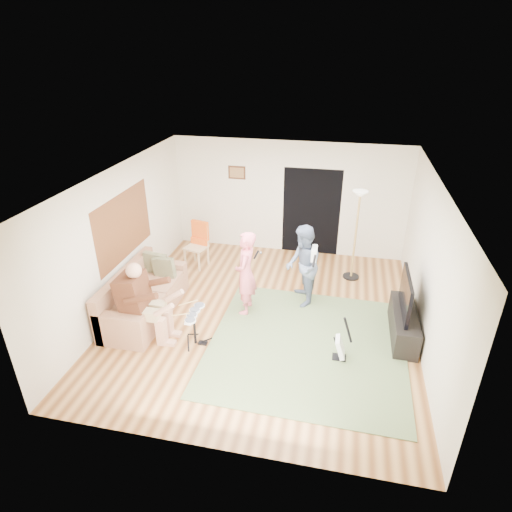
{
  "coord_description": "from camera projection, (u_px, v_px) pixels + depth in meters",
  "views": [
    {
      "loc": [
        1.27,
        -6.58,
        4.66
      ],
      "look_at": [
        -0.21,
        0.3,
        1.13
      ],
      "focal_mm": 30.0,
      "sensor_mm": 36.0,
      "label": 1
    }
  ],
  "objects": [
    {
      "name": "drummer",
      "position": [
        146.0,
        310.0,
        7.3
      ],
      "size": [
        0.94,
        0.52,
        1.44
      ],
      "color": "#4E2716",
      "rests_on": "sofa"
    },
    {
      "name": "walls",
      "position": [
        264.0,
        253.0,
        7.47
      ],
      "size": [
        5.5,
        6.0,
        2.7
      ],
      "primitive_type": null,
      "color": "beige",
      "rests_on": "floor"
    },
    {
      "name": "dining_chair",
      "position": [
        197.0,
        251.0,
        9.81
      ],
      "size": [
        0.54,
        0.57,
        1.04
      ],
      "rotation": [
        0.0,
        0.0,
        -0.26
      ],
      "color": "#CEB386",
      "rests_on": "floor"
    },
    {
      "name": "drum_kit",
      "position": [
        195.0,
        329.0,
        7.26
      ],
      "size": [
        0.36,
        0.64,
        0.65
      ],
      "color": "black",
      "rests_on": "floor"
    },
    {
      "name": "sofa",
      "position": [
        141.0,
        300.0,
        8.07
      ],
      "size": [
        0.9,
        2.18,
        0.88
      ],
      "color": "#A16F50",
      "rests_on": "floor"
    },
    {
      "name": "window_blinds",
      "position": [
        124.0,
        226.0,
        8.07
      ],
      "size": [
        0.0,
        2.05,
        2.05
      ],
      "primitive_type": "plane",
      "rotation": [
        1.57,
        0.0,
        1.57
      ],
      "color": "brown",
      "rests_on": "walls"
    },
    {
      "name": "singer",
      "position": [
        246.0,
        273.0,
        7.91
      ],
      "size": [
        0.42,
        0.62,
        1.64
      ],
      "primitive_type": "imported",
      "rotation": [
        0.0,
        0.0,
        -1.53
      ],
      "color": "#EA6678",
      "rests_on": "floor"
    },
    {
      "name": "television",
      "position": [
        406.0,
        294.0,
        7.2
      ],
      "size": [
        0.06,
        1.09,
        0.68
      ],
      "primitive_type": "cube",
      "color": "black",
      "rests_on": "tv_cabinet"
    },
    {
      "name": "guitarist",
      "position": [
        303.0,
        266.0,
        8.19
      ],
      "size": [
        0.81,
        0.93,
        1.63
      ],
      "primitive_type": "imported",
      "rotation": [
        0.0,
        0.0,
        -1.29
      ],
      "color": "slate",
      "rests_on": "floor"
    },
    {
      "name": "guitar_held",
      "position": [
        314.0,
        253.0,
        8.02
      ],
      "size": [
        0.12,
        0.6,
        0.26
      ],
      "primitive_type": null,
      "rotation": [
        0.0,
        0.0,
        0.0
      ],
      "color": "white",
      "rests_on": "guitarist"
    },
    {
      "name": "guitar_spare",
      "position": [
        341.0,
        347.0,
        6.92
      ],
      "size": [
        0.29,
        0.26,
        0.81
      ],
      "color": "black",
      "rests_on": "floor"
    },
    {
      "name": "floor",
      "position": [
        264.0,
        317.0,
        8.08
      ],
      "size": [
        6.0,
        6.0,
        0.0
      ],
      "primitive_type": "plane",
      "color": "brown",
      "rests_on": "ground"
    },
    {
      "name": "doorway",
      "position": [
        311.0,
        212.0,
        10.12
      ],
      "size": [
        2.1,
        0.0,
        2.1
      ],
      "primitive_type": "plane",
      "rotation": [
        1.57,
        0.0,
        0.0
      ],
      "color": "black",
      "rests_on": "walls"
    },
    {
      "name": "tv_cabinet",
      "position": [
        403.0,
        324.0,
        7.46
      ],
      "size": [
        0.4,
        1.4,
        0.5
      ],
      "primitive_type": "cube",
      "color": "black",
      "rests_on": "floor"
    },
    {
      "name": "picture_frame",
      "position": [
        237.0,
        173.0,
        10.07
      ],
      "size": [
        0.42,
        0.03,
        0.32
      ],
      "primitive_type": "cube",
      "color": "#3F2314",
      "rests_on": "walls"
    },
    {
      "name": "area_rug",
      "position": [
        307.0,
        345.0,
        7.33
      ],
      "size": [
        3.35,
        3.39,
        0.02
      ],
      "primitive_type": "cube",
      "rotation": [
        0.0,
        0.0,
        -0.02
      ],
      "color": "#566B41",
      "rests_on": "floor"
    },
    {
      "name": "ceiling",
      "position": [
        265.0,
        178.0,
        6.87
      ],
      "size": [
        6.0,
        6.0,
        0.0
      ],
      "primitive_type": "plane",
      "rotation": [
        3.14,
        0.0,
        0.0
      ],
      "color": "white",
      "rests_on": "walls"
    },
    {
      "name": "torchiere_lamp",
      "position": [
        357.0,
        220.0,
        8.85
      ],
      "size": [
        0.35,
        0.35,
        1.98
      ],
      "color": "black",
      "rests_on": "floor"
    },
    {
      "name": "microphone",
      "position": [
        256.0,
        255.0,
        7.69
      ],
      "size": [
        0.06,
        0.06,
        0.24
      ],
      "primitive_type": null,
      "color": "black",
      "rests_on": "singer"
    }
  ]
}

